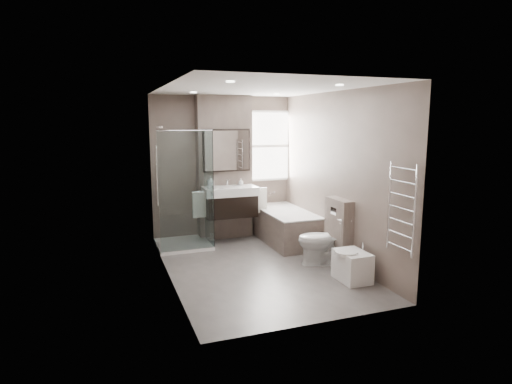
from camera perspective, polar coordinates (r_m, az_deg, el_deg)
name	(u,v)px	position (r m, az deg, el deg)	size (l,w,h in m)	color
room	(258,181)	(6.16, 0.26, 1.51)	(2.70, 3.90, 2.70)	#56514F
vanity_pier	(224,168)	(7.84, -4.24, 3.23)	(1.00, 0.25, 2.60)	#655850
vanity	(230,201)	(7.59, -3.47, -1.25)	(0.95, 0.47, 0.66)	black
mirror_cabinet	(227,150)	(7.65, -3.93, 5.56)	(0.86, 0.08, 0.76)	black
towel_left	(199,205)	(7.44, -7.56, -1.70)	(0.24, 0.06, 0.44)	silver
towel_right	(260,201)	(7.75, 0.55, -1.16)	(0.24, 0.06, 0.44)	silver
shower_enclosure	(189,219)	(7.40, -8.88, -3.61)	(0.90, 0.90, 2.00)	white
bathtub	(285,224)	(7.70, 3.90, -4.34)	(0.75, 1.60, 0.57)	#655850
window	(268,146)	(8.19, 1.64, 6.16)	(0.98, 0.06, 1.33)	white
toilet	(323,240)	(6.56, 8.94, -6.33)	(0.43, 0.75, 0.76)	white
cistern_box	(338,231)	(6.62, 10.94, -5.17)	(0.19, 0.55, 1.00)	#655850
bidet	(352,265)	(6.04, 12.66, -9.53)	(0.44, 0.51, 0.53)	white
towel_radiator	(402,208)	(5.42, 18.84, -2.06)	(0.03, 0.49, 1.10)	silver
soap_bottle_a	(211,182)	(7.45, -6.03, 1.33)	(0.09, 0.09, 0.21)	white
soap_bottle_b	(241,182)	(7.73, -2.03, 1.37)	(0.09, 0.09, 0.12)	white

